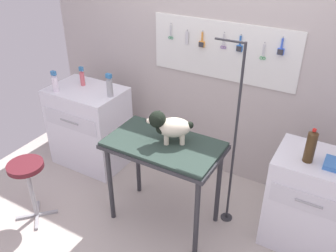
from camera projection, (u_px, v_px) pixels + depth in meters
name	position (u px, v px, depth m)	size (l,w,h in m)	color
ground	(150.00, 239.00, 3.25)	(4.40, 4.00, 0.04)	#BCB1A8
rear_wall_panel	(215.00, 72.00, 3.61)	(4.00, 0.11, 2.30)	#BAB0AB
grooming_table	(164.00, 152.00, 3.06)	(0.99, 0.57, 0.87)	#2D2D33
grooming_arm	(233.00, 148.00, 3.05)	(0.30, 0.11, 1.73)	#2D2D33
dog	(169.00, 126.00, 2.95)	(0.38, 0.30, 0.28)	beige
counter_left	(90.00, 126.00, 4.05)	(0.80, 0.58, 0.92)	white
cabinet_right	(311.00, 202.00, 3.01)	(0.68, 0.54, 0.88)	silver
stool	(27.00, 175.00, 3.22)	(0.32, 0.32, 0.62)	#9E9EA3
shampoo_bottle	(55.00, 83.00, 3.71)	(0.06, 0.06, 0.23)	white
pump_bottle_white	(110.00, 87.00, 3.61)	(0.06, 0.06, 0.25)	#AAAAB0
spray_bottle_tall	(82.00, 77.00, 3.86)	(0.05, 0.05, 0.21)	#D8606A
soda_bottle	(311.00, 146.00, 2.70)	(0.08, 0.08, 0.29)	#412C16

